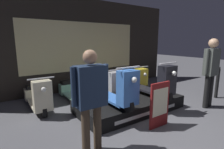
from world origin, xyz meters
name	(u,v)px	position (x,y,z in m)	size (l,w,h in m)	color
ground_plane	(156,126)	(0.00, 0.00, 0.00)	(30.00, 30.00, 0.00)	#4C4C51
shop_wall_back	(83,45)	(0.00, 3.54, 1.60)	(7.76, 0.09, 3.20)	#28231E
display_platform	(129,104)	(0.09, 1.00, 0.16)	(2.66, 1.36, 0.32)	black
scooter_display_left	(112,89)	(-0.51, 0.90, 0.66)	(0.58, 1.73, 0.94)	black
scooter_display_right	(149,82)	(0.69, 0.90, 0.66)	(0.58, 1.73, 0.94)	black
scooter_backrow_0	(38,96)	(-1.85, 2.34, 0.35)	(0.58, 1.73, 0.94)	black
scooter_backrow_1	(75,90)	(-0.83, 2.34, 0.35)	(0.58, 1.73, 0.94)	black
scooter_backrow_2	(105,85)	(0.18, 2.34, 0.35)	(0.58, 1.73, 0.94)	black
scooter_backrow_3	(130,81)	(1.20, 2.34, 0.35)	(0.58, 1.73, 0.94)	black
person_left_browsing	(91,94)	(-1.53, -0.03, 0.97)	(0.61, 0.25, 1.64)	#473828
person_right_browsing	(211,68)	(1.95, -0.03, 1.07)	(0.56, 0.24, 1.82)	black
price_sign_board	(160,105)	(0.01, -0.06, 0.48)	(0.52, 0.04, 0.95)	maroon
street_bollard	(217,82)	(2.96, 0.23, 0.49)	(0.10, 0.10, 0.99)	black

